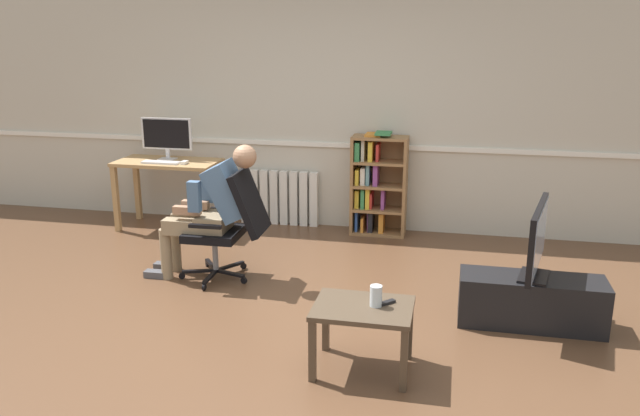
# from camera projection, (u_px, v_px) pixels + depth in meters

# --- Properties ---
(ground_plane) EXTENTS (18.00, 18.00, 0.00)m
(ground_plane) POSITION_uv_depth(u_px,v_px,m) (276.00, 328.00, 4.71)
(ground_plane) COLOR brown
(back_wall) EXTENTS (12.00, 0.13, 2.70)m
(back_wall) POSITION_uv_depth(u_px,v_px,m) (342.00, 105.00, 6.84)
(back_wall) COLOR beige
(back_wall) RESTS_ON ground_plane
(computer_desk) EXTENTS (1.11, 0.56, 0.76)m
(computer_desk) POSITION_uv_depth(u_px,v_px,m) (168.00, 172.00, 6.93)
(computer_desk) COLOR tan
(computer_desk) RESTS_ON ground_plane
(imac_monitor) EXTENTS (0.57, 0.14, 0.45)m
(imac_monitor) POSITION_uv_depth(u_px,v_px,m) (167.00, 135.00, 6.90)
(imac_monitor) COLOR silver
(imac_monitor) RESTS_ON computer_desk
(keyboard) EXTENTS (0.40, 0.12, 0.02)m
(keyboard) POSITION_uv_depth(u_px,v_px,m) (161.00, 162.00, 6.76)
(keyboard) COLOR silver
(keyboard) RESTS_ON computer_desk
(computer_mouse) EXTENTS (0.06, 0.10, 0.03)m
(computer_mouse) POSITION_uv_depth(u_px,v_px,m) (184.00, 163.00, 6.73)
(computer_mouse) COLOR white
(computer_mouse) RESTS_ON computer_desk
(bookshelf) EXTENTS (0.58, 0.29, 1.11)m
(bookshelf) POSITION_uv_depth(u_px,v_px,m) (375.00, 185.00, 6.78)
(bookshelf) COLOR olive
(bookshelf) RESTS_ON ground_plane
(radiator) EXTENTS (0.89, 0.08, 0.61)m
(radiator) POSITION_uv_depth(u_px,v_px,m) (279.00, 198.00, 7.15)
(radiator) COLOR white
(radiator) RESTS_ON ground_plane
(office_chair) EXTENTS (0.78, 0.61, 0.98)m
(office_chair) POSITION_uv_depth(u_px,v_px,m) (230.00, 222.00, 5.51)
(office_chair) COLOR black
(office_chair) RESTS_ON ground_plane
(person_seated) EXTENTS (1.03, 0.40, 1.20)m
(person_seated) POSITION_uv_depth(u_px,v_px,m) (211.00, 207.00, 5.51)
(person_seated) COLOR #937F60
(person_seated) RESTS_ON ground_plane
(tv_stand) EXTENTS (1.05, 0.36, 0.38)m
(tv_stand) POSITION_uv_depth(u_px,v_px,m) (531.00, 301.00, 4.72)
(tv_stand) COLOR black
(tv_stand) RESTS_ON ground_plane
(tv_screen) EXTENTS (0.26, 0.81, 0.55)m
(tv_screen) POSITION_uv_depth(u_px,v_px,m) (537.00, 240.00, 4.59)
(tv_screen) COLOR black
(tv_screen) RESTS_ON tv_stand
(coffee_table) EXTENTS (0.63, 0.47, 0.44)m
(coffee_table) POSITION_uv_depth(u_px,v_px,m) (363.00, 316.00, 4.05)
(coffee_table) COLOR #4C3D2D
(coffee_table) RESTS_ON ground_plane
(drinking_glass) EXTENTS (0.08, 0.08, 0.14)m
(drinking_glass) POSITION_uv_depth(u_px,v_px,m) (376.00, 296.00, 4.01)
(drinking_glass) COLOR silver
(drinking_glass) RESTS_ON coffee_table
(spare_remote) EXTENTS (0.13, 0.13, 0.02)m
(spare_remote) POSITION_uv_depth(u_px,v_px,m) (385.00, 303.00, 4.05)
(spare_remote) COLOR black
(spare_remote) RESTS_ON coffee_table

